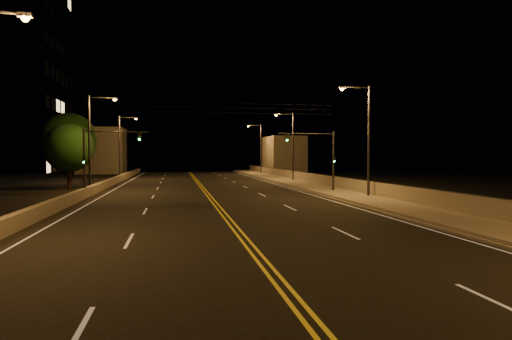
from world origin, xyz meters
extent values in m
cube|color=black|center=(0.00, 20.00, 0.01)|extent=(18.00, 120.00, 0.02)
cube|color=gray|center=(10.80, 20.00, 0.15)|extent=(3.60, 120.00, 0.30)
cube|color=gray|center=(8.93, 20.00, 0.07)|extent=(0.14, 120.00, 0.15)
cube|color=gray|center=(12.45, 20.00, 0.80)|extent=(0.30, 120.00, 1.00)
cube|color=gray|center=(-9.77, 20.00, 0.39)|extent=(0.45, 120.00, 0.77)
cube|color=gray|center=(16.50, 68.21, 3.35)|extent=(6.00, 10.00, 6.70)
cube|color=gray|center=(-16.00, 75.53, 4.18)|extent=(8.00, 8.00, 8.36)
cylinder|color=black|center=(12.45, 20.00, 1.33)|extent=(0.06, 120.00, 0.06)
cube|color=silver|center=(-8.60, 20.00, 0.02)|extent=(0.12, 116.00, 0.00)
cube|color=silver|center=(8.60, 20.00, 0.02)|extent=(0.12, 116.00, 0.00)
cube|color=gold|center=(-0.15, 20.00, 0.02)|extent=(0.12, 116.00, 0.00)
cube|color=gold|center=(0.15, 20.00, 0.02)|extent=(0.12, 116.00, 0.00)
cube|color=silver|center=(-4.50, 1.50, 0.02)|extent=(0.12, 3.00, 0.00)
cube|color=silver|center=(-4.50, 10.50, 0.02)|extent=(0.12, 3.00, 0.00)
cube|color=silver|center=(-4.50, 19.50, 0.02)|extent=(0.12, 3.00, 0.00)
cube|color=silver|center=(-4.50, 28.50, 0.02)|extent=(0.12, 3.00, 0.00)
cube|color=silver|center=(-4.50, 37.50, 0.02)|extent=(0.12, 3.00, 0.00)
cube|color=silver|center=(-4.50, 46.50, 0.02)|extent=(0.12, 3.00, 0.00)
cube|color=silver|center=(-4.50, 55.50, 0.02)|extent=(0.12, 3.00, 0.00)
cube|color=silver|center=(-4.50, 64.50, 0.02)|extent=(0.12, 3.00, 0.00)
cube|color=silver|center=(-4.50, 73.50, 0.02)|extent=(0.12, 3.00, 0.00)
cube|color=silver|center=(4.50, 1.50, 0.02)|extent=(0.12, 3.00, 0.00)
cube|color=silver|center=(4.50, 10.50, 0.02)|extent=(0.12, 3.00, 0.00)
cube|color=silver|center=(4.50, 19.50, 0.02)|extent=(0.12, 3.00, 0.00)
cube|color=silver|center=(4.50, 28.50, 0.02)|extent=(0.12, 3.00, 0.00)
cube|color=silver|center=(4.50, 37.50, 0.02)|extent=(0.12, 3.00, 0.00)
cube|color=silver|center=(4.50, 46.50, 0.02)|extent=(0.12, 3.00, 0.00)
cube|color=silver|center=(4.50, 55.50, 0.02)|extent=(0.12, 3.00, 0.00)
cube|color=silver|center=(4.50, 64.50, 0.02)|extent=(0.12, 3.00, 0.00)
cube|color=silver|center=(4.50, 73.50, 0.02)|extent=(0.12, 3.00, 0.00)
cylinder|color=#2D2D33|center=(11.80, 23.58, 4.33)|extent=(0.20, 0.20, 8.66)
cylinder|color=#2D2D33|center=(10.70, 23.58, 8.51)|extent=(2.20, 0.12, 0.12)
cube|color=#2D2D33|center=(9.60, 23.58, 8.44)|extent=(0.50, 0.25, 0.14)
sphere|color=#FF9E2D|center=(9.60, 23.58, 8.34)|extent=(0.28, 0.28, 0.28)
cylinder|color=#2D2D33|center=(11.80, 44.99, 4.33)|extent=(0.20, 0.20, 8.66)
cylinder|color=#2D2D33|center=(10.70, 44.99, 8.51)|extent=(2.20, 0.12, 0.12)
cube|color=#2D2D33|center=(9.60, 44.99, 8.44)|extent=(0.50, 0.25, 0.14)
sphere|color=#FF9E2D|center=(9.60, 44.99, 8.34)|extent=(0.28, 0.28, 0.28)
cylinder|color=#2D2D33|center=(11.80, 65.57, 4.33)|extent=(0.20, 0.20, 8.66)
cylinder|color=#2D2D33|center=(10.70, 65.57, 8.51)|extent=(2.20, 0.12, 0.12)
cube|color=#2D2D33|center=(9.60, 65.57, 8.44)|extent=(0.50, 0.25, 0.14)
sphere|color=#FF9E2D|center=(9.60, 65.57, 8.34)|extent=(0.28, 0.28, 0.28)
cube|color=#2D2D33|center=(-8.00, 10.06, 8.44)|extent=(0.50, 0.25, 0.14)
sphere|color=#FF9E2D|center=(-8.00, 10.06, 8.34)|extent=(0.28, 0.28, 0.28)
cylinder|color=#2D2D33|center=(-10.20, 33.19, 4.33)|extent=(0.20, 0.20, 8.66)
cylinder|color=#2D2D33|center=(-9.10, 33.19, 8.51)|extent=(2.20, 0.12, 0.12)
cube|color=#2D2D33|center=(-8.00, 33.19, 8.44)|extent=(0.50, 0.25, 0.14)
sphere|color=#FF9E2D|center=(-8.00, 33.19, 8.34)|extent=(0.28, 0.28, 0.28)
cylinder|color=#2D2D33|center=(-10.20, 53.75, 4.33)|extent=(0.20, 0.20, 8.66)
cylinder|color=#2D2D33|center=(-9.10, 53.75, 8.51)|extent=(2.20, 0.12, 0.12)
cube|color=#2D2D33|center=(-8.00, 53.75, 8.44)|extent=(0.50, 0.25, 0.14)
sphere|color=#FF9E2D|center=(-8.00, 53.75, 8.34)|extent=(0.28, 0.28, 0.28)
cylinder|color=#2D2D33|center=(11.00, 28.92, 2.73)|extent=(0.18, 0.18, 5.45)
cylinder|color=#2D2D33|center=(8.50, 28.92, 5.25)|extent=(5.00, 0.10, 0.10)
cube|color=black|center=(6.75, 28.92, 4.90)|extent=(0.28, 0.18, 0.80)
sphere|color=#19FF4C|center=(6.75, 28.81, 4.65)|extent=(0.14, 0.14, 0.14)
cube|color=black|center=(11.00, 28.77, 3.00)|extent=(0.22, 0.14, 0.55)
cylinder|color=#2D2D33|center=(-9.80, 28.92, 2.73)|extent=(0.18, 0.18, 5.45)
cylinder|color=#2D2D33|center=(-7.30, 28.92, 5.25)|extent=(5.00, 0.10, 0.10)
cube|color=black|center=(-5.55, 28.92, 4.90)|extent=(0.28, 0.18, 0.80)
sphere|color=#19FF4C|center=(-5.55, 28.81, 4.65)|extent=(0.14, 0.14, 0.14)
cube|color=black|center=(-9.80, 28.77, 3.00)|extent=(0.22, 0.14, 0.55)
cylinder|color=black|center=(0.00, 29.50, 7.00)|extent=(22.00, 0.03, 0.03)
cylinder|color=black|center=(0.00, 29.50, 7.40)|extent=(22.00, 0.03, 0.03)
cylinder|color=black|center=(0.00, 29.50, 7.80)|extent=(22.00, 0.03, 0.03)
cylinder|color=black|center=(-13.06, 38.12, 1.13)|extent=(0.36, 0.36, 2.27)
sphere|color=black|center=(-13.06, 38.12, 4.09)|extent=(4.79, 4.79, 4.79)
cylinder|color=black|center=(-14.48, 44.39, 1.42)|extent=(0.36, 0.36, 2.85)
sphere|color=black|center=(-14.48, 44.39, 5.14)|extent=(6.01, 6.01, 6.01)
camera|label=1|loc=(-2.67, -6.84, 3.38)|focal=30.00mm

